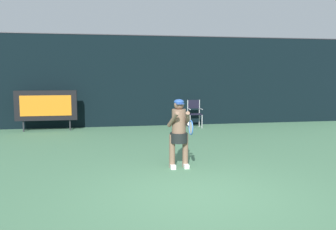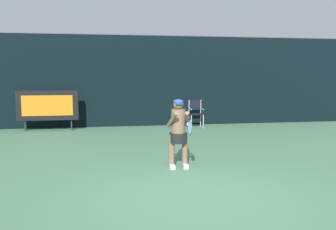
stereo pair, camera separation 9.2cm
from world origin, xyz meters
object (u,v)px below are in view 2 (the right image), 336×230
(scoreboard, at_px, (48,105))
(water_bottle, at_px, (183,126))
(tennis_player, at_px, (178,130))
(tennis_racket, at_px, (190,127))
(umpire_chair, at_px, (196,112))

(scoreboard, distance_m, water_bottle, 5.08)
(tennis_player, bearing_deg, tennis_racket, -74.04)
(scoreboard, bearing_deg, tennis_player, -57.93)
(scoreboard, xyz_separation_m, water_bottle, (5.00, -0.40, -0.82))
(scoreboard, distance_m, tennis_racket, 7.50)
(umpire_chair, relative_size, water_bottle, 4.08)
(umpire_chair, xyz_separation_m, tennis_racket, (-1.73, -6.35, 0.36))
(water_bottle, relative_size, tennis_player, 0.17)
(tennis_racket, bearing_deg, scoreboard, 113.58)
(umpire_chair, xyz_separation_m, tennis_player, (-1.88, -5.85, 0.23))
(scoreboard, relative_size, tennis_player, 1.43)
(umpire_chair, height_order, tennis_player, tennis_player)
(scoreboard, relative_size, tennis_racket, 3.65)
(tennis_racket, bearing_deg, water_bottle, 71.91)
(scoreboard, distance_m, tennis_player, 7.00)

